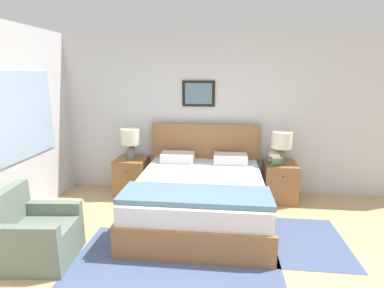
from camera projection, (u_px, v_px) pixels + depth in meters
wall_back at (212, 115)px, 4.93m from camera, size 7.32×0.09×2.60m
wall_left at (16, 126)px, 3.88m from camera, size 0.08×5.04×2.60m
area_rug_main at (174, 270)px, 3.05m from camera, size 2.20×1.54×0.01m
area_rug_bedside at (304, 241)px, 3.59m from camera, size 0.96×1.15×0.01m
bed at (200, 196)px, 4.10m from camera, size 1.75×2.06×1.16m
armchair at (35, 236)px, 3.17m from camera, size 0.77×0.72×0.80m
nightstand_near_window at (132, 176)px, 4.97m from camera, size 0.49×0.54×0.61m
nightstand_by_door at (279, 182)px, 4.72m from camera, size 0.49×0.54×0.61m
table_lamp_near_window at (131, 138)px, 4.79m from camera, size 0.31×0.31×0.50m
table_lamp_by_door at (282, 142)px, 4.55m from camera, size 0.31×0.31×0.50m
book_thick_bottom at (274, 163)px, 4.61m from camera, size 0.16×0.21×0.04m
book_hardcover_middle at (274, 160)px, 4.60m from camera, size 0.19×0.26×0.04m
book_novel_upper at (274, 158)px, 4.59m from camera, size 0.22×0.26×0.03m
book_slim_near_top at (275, 156)px, 4.58m from camera, size 0.18×0.26×0.03m
book_paperback_top at (275, 154)px, 4.57m from camera, size 0.19×0.30×0.04m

